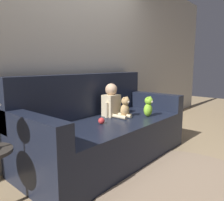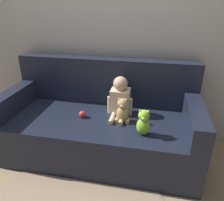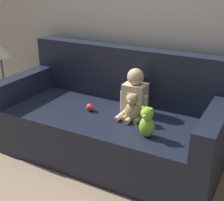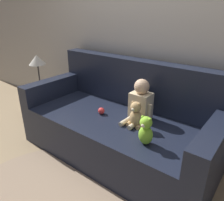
# 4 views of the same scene
# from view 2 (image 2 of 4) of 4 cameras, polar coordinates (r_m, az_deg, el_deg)

# --- Properties ---
(ground_plane) EXTENTS (12.00, 12.00, 0.00)m
(ground_plane) POSITION_cam_2_polar(r_m,az_deg,el_deg) (2.59, -3.28, -13.17)
(ground_plane) COLOR #9E8460
(wall_back) EXTENTS (8.00, 0.05, 2.60)m
(wall_back) POSITION_cam_2_polar(r_m,az_deg,el_deg) (2.60, -0.73, 18.37)
(wall_back) COLOR #ADA89E
(wall_back) RESTS_ON ground_plane
(couch) EXTENTS (2.08, 0.95, 1.00)m
(couch) POSITION_cam_2_polar(r_m,az_deg,el_deg) (2.45, -3.08, -6.03)
(couch) COLOR black
(couch) RESTS_ON ground_plane
(person_baby) EXTENTS (0.27, 0.36, 0.42)m
(person_baby) POSITION_cam_2_polar(r_m,az_deg,el_deg) (2.31, 2.12, 0.59)
(person_baby) COLOR beige
(person_baby) RESTS_ON couch
(teddy_bear_brown) EXTENTS (0.15, 0.12, 0.26)m
(teddy_bear_brown) POSITION_cam_2_polar(r_m,az_deg,el_deg) (2.18, 2.79, -2.73)
(teddy_bear_brown) COLOR tan
(teddy_bear_brown) RESTS_ON couch
(plush_toy_side) EXTENTS (0.12, 0.12, 0.25)m
(plush_toy_side) POSITION_cam_2_polar(r_m,az_deg,el_deg) (1.99, 8.22, -5.74)
(plush_toy_side) COLOR #8CD133
(plush_toy_side) RESTS_ON couch
(toy_ball) EXTENTS (0.07, 0.07, 0.07)m
(toy_ball) POSITION_cam_2_polar(r_m,az_deg,el_deg) (2.32, -7.76, -3.56)
(toy_ball) COLOR red
(toy_ball) RESTS_ON couch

